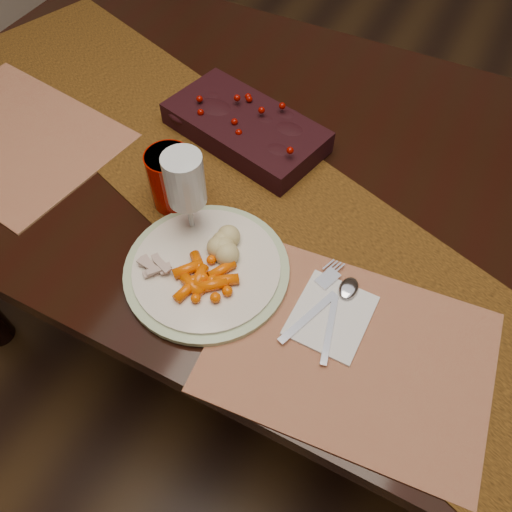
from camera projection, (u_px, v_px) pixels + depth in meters
The scene contains 15 objects.
floor at pixel (284, 334), 1.62m from camera, with size 5.00×5.00×0.00m, color black.
dining_table at pixel (290, 270), 1.32m from camera, with size 1.80×1.00×0.75m, color black.
table_runner at pixel (252, 198), 0.96m from camera, with size 1.72×0.35×0.00m, color black.
centerpiece at pixel (245, 125), 1.03m from camera, with size 0.33×0.17×0.07m, color black, non-canonical shape.
placemat_main at pixel (350, 352), 0.78m from camera, with size 0.43×0.31×0.00m, color brown.
placemat_second at pixel (11, 137), 1.06m from camera, with size 0.45×0.33×0.00m, color olive.
dinner_plate at pixel (207, 269), 0.85m from camera, with size 0.28×0.28×0.02m, color beige.
baby_carrots at pixel (210, 281), 0.82m from camera, with size 0.12×0.10×0.02m, color #E15200, non-canonical shape.
mashed_potatoes at pixel (224, 240), 0.85m from camera, with size 0.08×0.07×0.04m, color beige, non-canonical shape.
turkey_shreds at pixel (153, 269), 0.84m from camera, with size 0.06×0.06×0.01m, color #C3A992, non-canonical shape.
napkin at pixel (331, 315), 0.81m from camera, with size 0.12×0.14×0.00m, color white.
fork at pixel (313, 307), 0.81m from camera, with size 0.02×0.17×0.00m, color silver, non-canonical shape.
spoon at pixel (336, 316), 0.80m from camera, with size 0.03×0.16×0.00m, color silver, non-canonical shape.
red_cup at pixel (172, 179), 0.91m from camera, with size 0.08×0.08×0.11m, color #860900.
wine_glass at pixel (188, 198), 0.84m from camera, with size 0.07×0.07×0.18m, color silver, non-canonical shape.
Camera 1 is at (0.25, -0.69, 1.47)m, focal length 35.00 mm.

